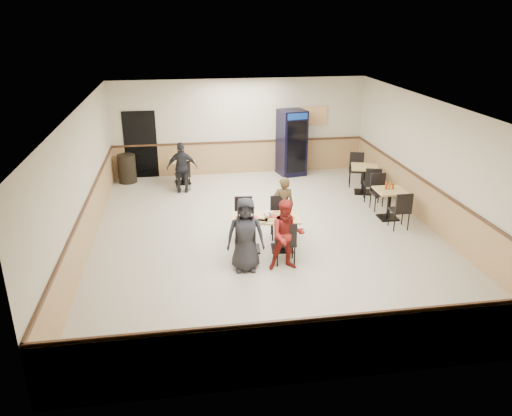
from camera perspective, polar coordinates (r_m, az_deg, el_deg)
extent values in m
plane|color=beige|center=(11.69, 1.27, -3.15)|extent=(10.00, 10.00, 0.00)
plane|color=silver|center=(10.79, 1.40, 11.48)|extent=(10.00, 10.00, 0.00)
plane|color=beige|center=(15.94, -1.88, 9.24)|extent=(8.00, 0.00, 8.00)
plane|color=beige|center=(6.69, 9.00, -9.05)|extent=(8.00, 0.00, 8.00)
plane|color=beige|center=(11.19, -19.30, 2.70)|extent=(0.00, 10.00, 10.00)
plane|color=beige|center=(12.47, 19.79, 4.50)|extent=(0.00, 10.00, 10.00)
cube|color=tan|center=(16.16, -1.83, 5.76)|extent=(7.98, 0.03, 1.00)
cube|color=tan|center=(12.77, 19.18, 0.21)|extent=(0.03, 9.98, 1.00)
cube|color=#472B19|center=(16.01, -1.84, 7.57)|extent=(7.98, 0.04, 0.06)
cube|color=black|center=(15.95, -13.05, 7.04)|extent=(1.00, 0.02, 2.10)
cube|color=orange|center=(16.31, 6.66, 10.46)|extent=(0.85, 0.02, 0.60)
cube|color=black|center=(11.00, -0.77, -4.70)|extent=(0.51, 0.51, 0.04)
cylinder|color=black|center=(10.84, -0.78, -2.94)|extent=(0.09, 0.09, 0.70)
cube|color=#D9B96A|center=(10.69, -0.79, -1.18)|extent=(0.80, 0.80, 0.04)
cube|color=black|center=(11.04, 2.99, -4.62)|extent=(0.51, 0.51, 0.04)
cylinder|color=black|center=(10.88, 3.03, -2.86)|extent=(0.09, 0.09, 0.70)
cube|color=#D9B96A|center=(10.74, 3.07, -1.10)|extent=(0.80, 0.80, 0.04)
imported|color=black|center=(9.88, -1.21, -3.05)|extent=(0.79, 0.56, 1.54)
imported|color=maroon|center=(9.95, 3.56, -3.12)|extent=(0.73, 0.57, 1.48)
imported|color=#4E3C21|center=(11.58, 3.14, 0.28)|extent=(0.53, 0.37, 1.38)
imported|color=black|center=(14.42, -8.43, 4.58)|extent=(0.88, 0.40, 1.48)
cube|color=#BC0C0F|center=(10.84, 2.73, -0.71)|extent=(0.50, 0.39, 0.02)
cube|color=#BC0C0F|center=(10.57, -1.04, -1.29)|extent=(0.50, 0.39, 0.02)
cylinder|color=white|center=(10.52, 1.78, -1.44)|extent=(0.24, 0.24, 0.01)
cube|color=#BE7F4A|center=(10.51, 1.78, -1.38)|extent=(0.27, 0.18, 0.02)
cylinder|color=white|center=(10.87, 2.72, -0.68)|extent=(0.24, 0.24, 0.01)
cube|color=#BE7F4A|center=(10.86, 2.72, -0.62)|extent=(0.32, 0.28, 0.02)
cylinder|color=white|center=(10.52, 0.65, -1.42)|extent=(0.24, 0.24, 0.01)
cube|color=#BE7F4A|center=(10.52, 0.65, -1.36)|extent=(0.31, 0.26, 0.02)
cylinder|color=white|center=(10.65, 3.68, -1.18)|extent=(0.24, 0.24, 0.01)
cube|color=#BE7F4A|center=(10.64, 3.68, -1.12)|extent=(0.32, 0.29, 0.02)
cylinder|color=white|center=(10.57, -1.32, -1.32)|extent=(0.24, 0.24, 0.01)
cube|color=#BE7F4A|center=(10.56, -1.32, -1.26)|extent=(0.30, 0.23, 0.02)
cylinder|color=white|center=(10.47, 0.39, -1.54)|extent=(0.24, 0.24, 0.01)
cube|color=#BE7F4A|center=(10.46, 0.39, -1.48)|extent=(0.31, 0.26, 0.02)
cylinder|color=white|center=(10.76, -1.91, -0.63)|extent=(0.08, 0.08, 0.10)
cylinder|color=white|center=(10.42, -1.59, -1.37)|extent=(0.08, 0.08, 0.10)
cylinder|color=white|center=(10.40, -0.45, -1.42)|extent=(0.08, 0.08, 0.10)
cylinder|color=silver|center=(10.73, 1.40, -0.63)|extent=(0.07, 0.07, 0.12)
cylinder|color=silver|center=(10.69, 1.81, -0.73)|extent=(0.07, 0.07, 0.12)
ellipsoid|color=white|center=(10.66, 1.26, -0.81)|extent=(0.15, 0.15, 0.11)
cube|color=black|center=(13.07, 14.80, -1.06)|extent=(0.46, 0.46, 0.04)
cylinder|color=black|center=(12.94, 14.95, 0.44)|extent=(0.09, 0.09, 0.69)
cube|color=#D9B96A|center=(12.82, 15.10, 1.94)|extent=(0.72, 0.72, 0.04)
cube|color=black|center=(14.77, 12.09, 1.80)|extent=(0.60, 0.60, 0.04)
cylinder|color=black|center=(14.65, 12.21, 3.21)|extent=(0.10, 0.10, 0.72)
cube|color=#D9B96A|center=(14.54, 12.32, 4.60)|extent=(0.93, 0.93, 0.04)
cylinder|color=#A8310C|center=(12.79, 14.66, 2.50)|extent=(0.06, 0.06, 0.20)
cylinder|color=#C3761A|center=(12.83, 15.02, 2.45)|extent=(0.06, 0.06, 0.17)
cylinder|color=#A8310C|center=(12.87, 15.38, 2.40)|extent=(0.05, 0.05, 0.14)
cube|color=black|center=(15.44, -8.34, 2.92)|extent=(0.51, 0.51, 0.04)
cylinder|color=black|center=(15.33, -8.41, 4.18)|extent=(0.09, 0.09, 0.67)
cube|color=#D9B96A|center=(15.23, -8.48, 5.42)|extent=(0.79, 0.79, 0.04)
cube|color=black|center=(15.93, 4.08, 7.46)|extent=(0.92, 0.90, 2.07)
cube|color=black|center=(15.60, 4.66, 6.94)|extent=(0.62, 0.14, 1.63)
cube|color=navy|center=(15.38, 4.79, 10.38)|extent=(0.64, 0.15, 0.20)
cylinder|color=black|center=(15.74, -14.53, 4.38)|extent=(0.55, 0.55, 0.86)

